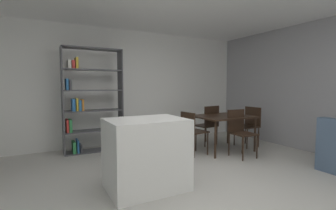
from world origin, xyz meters
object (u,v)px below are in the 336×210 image
Objects in this scene: dining_chair_window_side at (250,123)px; dining_chair_far at (209,122)px; dining_chair_island_side at (192,129)px; dining_chair_near at (239,129)px; dining_table at (223,119)px; open_bookshelf at (87,102)px; kitchen_island at (146,154)px.

dining_chair_far is (-0.78, 0.49, 0.00)m from dining_chair_window_side.
dining_chair_island_side is at bearing -90.56° from dining_chair_window_side.
dining_chair_window_side is at bearing 34.12° from dining_chair_near.
dining_table is 1.35× the size of dining_chair_island_side.
dining_chair_island_side is at bearing -179.31° from dining_table.
open_bookshelf reaches higher than dining_chair_near.
dining_chair_island_side is (-0.79, -0.01, -0.15)m from dining_table.
dining_chair_far is (0.80, 0.50, 0.01)m from dining_chair_island_side.
dining_chair_far reaches higher than dining_chair_island_side.
dining_chair_far reaches higher than dining_chair_window_side.
dining_chair_near is at bearing -127.57° from dining_chair_island_side.
dining_table is at bearing -95.52° from dining_chair_island_side.
open_bookshelf is at bearing 49.33° from dining_chair_island_side.
dining_chair_window_side is at bearing -95.81° from dining_chair_island_side.
dining_table is at bearing 25.24° from kitchen_island.
kitchen_island reaches higher than dining_chair_far.
kitchen_island reaches higher than dining_chair_window_side.
dining_chair_window_side is at bearing 140.08° from dining_chair_far.
dining_table is 0.51m from dining_chair_far.
kitchen_island is 1.75m from dining_chair_island_side.
kitchen_island is 0.47× the size of open_bookshelf.
dining_chair_far is at bearing 88.47° from dining_table.
open_bookshelf is 3.61m from dining_chair_window_side.
dining_chair_far is (2.22, 1.53, 0.07)m from kitchen_island.
open_bookshelf is 3.13m from dining_chair_near.
kitchen_island is at bearing -163.98° from dining_chair_near.
open_bookshelf is 1.84× the size of dining_table.
dining_chair_window_side is at bearing -19.75° from open_bookshelf.
open_bookshelf is 2.73m from dining_chair_far.
dining_chair_near is at bearing -33.52° from open_bookshelf.
dining_chair_far is at bearing 34.68° from kitchen_island.
dining_table is 0.51m from dining_chair_near.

